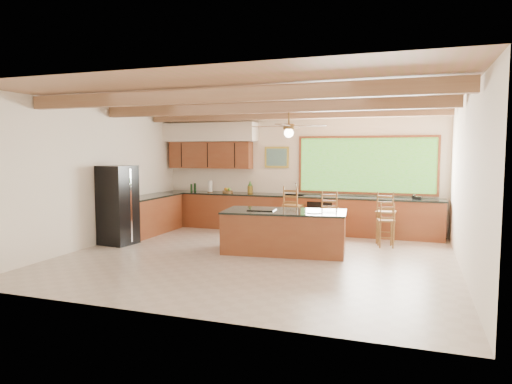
% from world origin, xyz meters
% --- Properties ---
extents(ground, '(7.20, 7.20, 0.00)m').
position_xyz_m(ground, '(0.00, 0.00, 0.00)').
color(ground, '#BFAF9E').
rests_on(ground, ground).
extents(room_shell, '(7.27, 6.54, 3.02)m').
position_xyz_m(room_shell, '(-0.17, 0.65, 2.21)').
color(room_shell, white).
rests_on(room_shell, ground).
extents(counter_run, '(7.12, 3.10, 1.25)m').
position_xyz_m(counter_run, '(-0.82, 2.52, 0.46)').
color(counter_run, brown).
rests_on(counter_run, ground).
extents(island, '(2.51, 1.39, 0.85)m').
position_xyz_m(island, '(0.40, 0.60, 0.42)').
color(island, brown).
rests_on(island, ground).
extents(refrigerator, '(0.73, 0.71, 1.70)m').
position_xyz_m(refrigerator, '(-3.22, 0.19, 0.85)').
color(refrigerator, black).
rests_on(refrigerator, ground).
extents(bar_stool_a, '(0.48, 0.48, 1.19)m').
position_xyz_m(bar_stool_a, '(0.10, 2.39, 0.70)').
color(bar_stool_a, brown).
rests_on(bar_stool_a, ground).
extents(bar_stool_b, '(0.40, 0.40, 0.94)m').
position_xyz_m(bar_stool_b, '(2.27, 1.71, 0.56)').
color(bar_stool_b, brown).
rests_on(bar_stool_b, ground).
extents(bar_stool_c, '(0.45, 0.45, 1.14)m').
position_xyz_m(bar_stool_c, '(1.02, 2.09, 0.67)').
color(bar_stool_c, brown).
rests_on(bar_stool_c, ground).
extents(bar_stool_d, '(0.43, 0.43, 1.14)m').
position_xyz_m(bar_stool_d, '(2.25, 2.14, 0.68)').
color(bar_stool_d, brown).
rests_on(bar_stool_d, ground).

